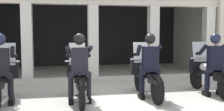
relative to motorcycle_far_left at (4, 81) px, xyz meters
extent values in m
plane|color=#A8A59E|center=(2.55, 2.62, -0.50)|extent=(80.00, 80.00, 0.00)
cube|color=black|center=(2.42, 6.74, 1.00)|extent=(9.90, 0.24, 3.00)
cube|color=beige|center=(7.26, 4.74, 1.00)|extent=(0.30, 4.39, 3.00)
cube|color=silver|center=(0.19, 2.89, 0.78)|extent=(0.35, 0.36, 2.56)
cube|color=silver|center=(2.42, 2.89, 0.78)|extent=(0.35, 0.36, 2.56)
cube|color=silver|center=(4.64, 2.89, 0.78)|extent=(0.35, 0.36, 2.56)
cube|color=silver|center=(6.86, 2.89, 0.78)|extent=(0.35, 0.36, 2.56)
cube|color=#B7B5AD|center=(2.42, 2.39, -0.44)|extent=(9.50, 0.24, 0.12)
cylinder|color=black|center=(0.00, 0.58, -0.18)|extent=(0.09, 0.64, 0.64)
cube|color=black|center=(0.00, 0.58, 0.03)|extent=(0.14, 0.44, 0.08)
cube|color=silver|center=(0.00, -0.17, -0.13)|extent=(0.28, 0.44, 0.28)
cube|color=black|center=(0.00, -0.12, 0.00)|extent=(0.18, 1.24, 0.16)
ellipsoid|color=black|center=(0.00, 0.10, 0.18)|extent=(0.26, 0.48, 0.22)
cube|color=black|center=(0.00, -0.30, 0.07)|extent=(0.24, 0.52, 0.10)
cylinder|color=silver|center=(0.00, 0.52, 0.06)|extent=(0.05, 0.24, 0.53)
cube|color=black|center=(0.00, 0.46, 0.20)|extent=(0.52, 0.16, 0.44)
sphere|color=silver|center=(0.00, 0.56, 0.22)|extent=(0.18, 0.18, 0.18)
cube|color=silver|center=(0.00, 0.44, 0.57)|extent=(0.40, 0.14, 0.54)
cylinder|color=silver|center=(0.00, 0.36, 0.40)|extent=(0.62, 0.04, 0.04)
cylinder|color=silver|center=(0.12, -0.52, -0.32)|extent=(0.07, 0.55, 0.07)
cube|color=black|center=(0.00, -0.32, 0.47)|extent=(0.36, 0.22, 0.60)
cube|color=black|center=(0.00, -0.20, 0.49)|extent=(0.05, 0.02, 0.32)
sphere|color=#936B51|center=(0.00, -0.30, 0.92)|extent=(0.21, 0.21, 0.21)
sphere|color=#191E38|center=(0.00, -0.30, 0.95)|extent=(0.26, 0.26, 0.26)
cylinder|color=black|center=(0.14, -0.30, 0.16)|extent=(0.26, 0.29, 0.17)
cylinder|color=black|center=(0.20, -0.30, -0.12)|extent=(0.12, 0.12, 0.53)
cube|color=black|center=(0.20, -0.29, -0.44)|extent=(0.11, 0.26, 0.12)
cylinder|color=black|center=(0.22, -0.09, 0.66)|extent=(0.19, 0.48, 0.31)
sphere|color=black|center=(0.26, 0.12, 0.55)|extent=(0.09, 0.09, 0.09)
cylinder|color=black|center=(1.70, 0.41, -0.18)|extent=(0.09, 0.64, 0.64)
cylinder|color=black|center=(1.70, -0.99, -0.18)|extent=(0.09, 0.64, 0.64)
cube|color=black|center=(1.70, 0.41, 0.03)|extent=(0.14, 0.44, 0.08)
cube|color=silver|center=(1.70, -0.34, -0.13)|extent=(0.28, 0.44, 0.28)
cube|color=black|center=(1.70, -0.29, 0.00)|extent=(0.18, 1.24, 0.16)
ellipsoid|color=#B2B2B7|center=(1.70, -0.07, 0.18)|extent=(0.26, 0.48, 0.22)
cube|color=black|center=(1.70, -0.47, 0.07)|extent=(0.24, 0.52, 0.10)
cube|color=black|center=(1.70, -0.93, 0.00)|extent=(0.16, 0.48, 0.10)
cylinder|color=silver|center=(1.70, 0.35, 0.06)|extent=(0.05, 0.24, 0.53)
cube|color=black|center=(1.70, 0.29, 0.20)|extent=(0.52, 0.16, 0.44)
sphere|color=silver|center=(1.70, 0.39, 0.22)|extent=(0.18, 0.18, 0.18)
cube|color=silver|center=(1.70, 0.27, 0.57)|extent=(0.40, 0.14, 0.54)
cylinder|color=silver|center=(1.70, 0.19, 0.40)|extent=(0.62, 0.04, 0.04)
cylinder|color=silver|center=(1.82, -0.69, -0.32)|extent=(0.07, 0.55, 0.07)
cube|color=black|center=(1.70, -0.49, 0.47)|extent=(0.36, 0.22, 0.60)
cube|color=#14193F|center=(1.70, -0.37, 0.49)|extent=(0.05, 0.02, 0.32)
sphere|color=#936B51|center=(1.70, -0.47, 0.92)|extent=(0.21, 0.21, 0.21)
sphere|color=black|center=(1.70, -0.47, 0.95)|extent=(0.26, 0.26, 0.26)
cylinder|color=black|center=(1.84, -0.47, 0.16)|extent=(0.26, 0.29, 0.17)
cylinder|color=black|center=(1.90, -0.47, -0.12)|extent=(0.12, 0.12, 0.53)
cube|color=black|center=(1.90, -0.46, -0.44)|extent=(0.11, 0.26, 0.12)
cylinder|color=black|center=(1.56, -0.47, 0.16)|extent=(0.26, 0.29, 0.17)
cylinder|color=black|center=(1.50, -0.47, -0.12)|extent=(0.12, 0.12, 0.53)
cube|color=black|center=(1.50, -0.46, -0.44)|extent=(0.11, 0.26, 0.12)
cylinder|color=black|center=(1.92, -0.26, 0.66)|extent=(0.19, 0.48, 0.31)
sphere|color=black|center=(1.96, -0.05, 0.55)|extent=(0.09, 0.09, 0.09)
cylinder|color=black|center=(1.48, -0.26, 0.66)|extent=(0.19, 0.48, 0.31)
sphere|color=black|center=(1.44, -0.05, 0.55)|extent=(0.09, 0.09, 0.09)
cylinder|color=black|center=(3.40, 0.54, -0.18)|extent=(0.09, 0.64, 0.64)
cylinder|color=black|center=(3.40, -0.86, -0.18)|extent=(0.09, 0.64, 0.64)
cube|color=black|center=(3.40, 0.54, 0.03)|extent=(0.14, 0.44, 0.08)
cube|color=silver|center=(3.40, -0.21, -0.13)|extent=(0.28, 0.44, 0.28)
cube|color=black|center=(3.40, -0.16, 0.00)|extent=(0.18, 1.24, 0.16)
ellipsoid|color=#1E2338|center=(3.40, 0.06, 0.18)|extent=(0.26, 0.48, 0.22)
cube|color=black|center=(3.40, -0.34, 0.07)|extent=(0.24, 0.52, 0.10)
cube|color=black|center=(3.40, -0.80, 0.00)|extent=(0.16, 0.48, 0.10)
cylinder|color=silver|center=(3.40, 0.48, 0.06)|extent=(0.05, 0.24, 0.53)
cube|color=black|center=(3.40, 0.42, 0.20)|extent=(0.52, 0.16, 0.44)
sphere|color=silver|center=(3.40, 0.52, 0.22)|extent=(0.18, 0.18, 0.18)
cube|color=silver|center=(3.40, 0.40, 0.57)|extent=(0.40, 0.14, 0.54)
cylinder|color=silver|center=(3.40, 0.32, 0.40)|extent=(0.62, 0.04, 0.04)
cylinder|color=silver|center=(3.52, -0.56, -0.32)|extent=(0.07, 0.55, 0.07)
cube|color=black|center=(3.40, -0.36, 0.47)|extent=(0.36, 0.22, 0.60)
cube|color=#14193F|center=(3.40, -0.24, 0.49)|extent=(0.05, 0.02, 0.32)
sphere|color=tan|center=(3.40, -0.34, 0.92)|extent=(0.21, 0.21, 0.21)
sphere|color=black|center=(3.40, -0.34, 0.95)|extent=(0.26, 0.26, 0.26)
cylinder|color=black|center=(3.54, -0.34, 0.16)|extent=(0.26, 0.29, 0.17)
cylinder|color=black|center=(3.60, -0.34, -0.12)|extent=(0.12, 0.12, 0.53)
cube|color=black|center=(3.60, -0.33, -0.44)|extent=(0.11, 0.26, 0.12)
cylinder|color=black|center=(3.26, -0.34, 0.16)|extent=(0.26, 0.29, 0.17)
cylinder|color=black|center=(3.20, -0.34, -0.12)|extent=(0.12, 0.12, 0.53)
cube|color=black|center=(3.20, -0.33, -0.44)|extent=(0.11, 0.26, 0.12)
cylinder|color=black|center=(3.62, -0.13, 0.66)|extent=(0.19, 0.48, 0.31)
sphere|color=black|center=(3.66, 0.08, 0.55)|extent=(0.09, 0.09, 0.09)
cylinder|color=black|center=(3.18, -0.13, 0.66)|extent=(0.19, 0.48, 0.31)
sphere|color=black|center=(3.14, 0.08, 0.55)|extent=(0.09, 0.09, 0.09)
cylinder|color=black|center=(5.10, 0.50, -0.18)|extent=(0.09, 0.64, 0.64)
cube|color=black|center=(5.10, 0.50, 0.03)|extent=(0.14, 0.44, 0.08)
cube|color=silver|center=(5.10, -0.25, -0.13)|extent=(0.28, 0.44, 0.28)
cube|color=black|center=(5.10, -0.20, 0.00)|extent=(0.18, 1.24, 0.16)
ellipsoid|color=#B2B2B7|center=(5.10, 0.02, 0.18)|extent=(0.26, 0.48, 0.22)
cube|color=black|center=(5.10, -0.38, 0.07)|extent=(0.24, 0.52, 0.10)
cylinder|color=silver|center=(5.10, 0.44, 0.06)|extent=(0.05, 0.24, 0.53)
cube|color=black|center=(5.10, 0.38, 0.20)|extent=(0.52, 0.16, 0.44)
sphere|color=silver|center=(5.10, 0.48, 0.22)|extent=(0.18, 0.18, 0.18)
cube|color=silver|center=(5.10, 0.36, 0.57)|extent=(0.40, 0.14, 0.54)
cylinder|color=silver|center=(5.10, 0.28, 0.40)|extent=(0.62, 0.04, 0.04)
cylinder|color=silver|center=(5.22, -0.60, -0.32)|extent=(0.07, 0.55, 0.07)
cube|color=black|center=(5.10, -0.40, 0.47)|extent=(0.36, 0.22, 0.60)
cube|color=#591414|center=(5.10, -0.28, 0.49)|extent=(0.05, 0.02, 0.32)
sphere|color=tan|center=(5.10, -0.38, 0.92)|extent=(0.21, 0.21, 0.21)
sphere|color=#191E38|center=(5.10, -0.38, 0.95)|extent=(0.26, 0.26, 0.26)
cylinder|color=black|center=(5.24, -0.38, 0.16)|extent=(0.26, 0.29, 0.17)
cylinder|color=black|center=(5.30, -0.38, -0.12)|extent=(0.12, 0.12, 0.53)
cube|color=black|center=(5.30, -0.37, -0.44)|extent=(0.11, 0.26, 0.12)
cylinder|color=black|center=(4.96, -0.38, 0.16)|extent=(0.26, 0.29, 0.17)
cylinder|color=black|center=(4.90, -0.38, -0.12)|extent=(0.12, 0.12, 0.53)
cube|color=black|center=(4.90, -0.37, -0.44)|extent=(0.11, 0.26, 0.12)
cylinder|color=black|center=(5.32, -0.17, 0.66)|extent=(0.19, 0.48, 0.31)
sphere|color=black|center=(5.36, 0.04, 0.55)|extent=(0.09, 0.09, 0.09)
cylinder|color=black|center=(4.88, -0.17, 0.66)|extent=(0.19, 0.48, 0.31)
sphere|color=black|center=(4.84, 0.04, 0.55)|extent=(0.09, 0.09, 0.09)
camera|label=1|loc=(1.29, -6.37, 1.09)|focal=42.38mm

